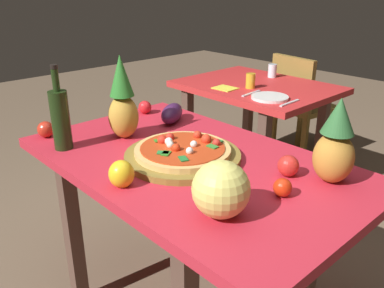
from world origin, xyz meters
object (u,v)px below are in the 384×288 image
(pizza_board, at_px, (183,156))
(dinner_plate, at_px, (270,97))
(display_table, at_px, (191,178))
(tomato_by_bottle, at_px, (283,187))
(background_table, at_px, (256,101))
(wine_bottle, at_px, (60,118))
(pineapple_right, at_px, (335,145))
(melon, at_px, (221,189))
(tomato_beside_pepper, at_px, (46,129))
(drinking_glass_water, at_px, (272,71))
(dining_chair, at_px, (299,102))
(knife_utensil, at_px, (290,103))
(pizza, at_px, (183,149))
(drinking_glass_juice, at_px, (251,81))
(tomato_at_corner, at_px, (145,107))
(fork_utensil, at_px, (251,93))
(napkin_folded, at_px, (225,88))
(bell_pepper, at_px, (121,174))
(tomato_near_board, at_px, (288,166))
(eggplant, at_px, (172,113))
(pineapple_left, at_px, (123,102))

(pizza_board, bearing_deg, dinner_plate, 107.17)
(display_table, height_order, dinner_plate, dinner_plate)
(tomato_by_bottle, height_order, dinner_plate, tomato_by_bottle)
(display_table, bearing_deg, background_table, 117.09)
(wine_bottle, xyz_separation_m, pineapple_right, (0.92, 0.55, 0.00))
(tomato_by_bottle, bearing_deg, pineapple_right, 75.97)
(wine_bottle, relative_size, melon, 2.00)
(tomato_beside_pepper, distance_m, drinking_glass_water, 1.70)
(dining_chair, height_order, tomato_beside_pepper, dining_chair)
(background_table, distance_m, knife_utensil, 0.48)
(background_table, relative_size, pizza_board, 2.15)
(background_table, xyz_separation_m, knife_utensil, (0.41, -0.22, 0.12))
(pizza, relative_size, drinking_glass_juice, 3.94)
(tomato_at_corner, relative_size, fork_utensil, 0.38)
(background_table, xyz_separation_m, fork_utensil, (0.13, -0.22, 0.12))
(display_table, bearing_deg, tomato_at_corner, 159.87)
(pizza, height_order, napkin_folded, pizza)
(background_table, relative_size, knife_utensil, 5.48)
(pizza, bearing_deg, drinking_glass_water, 113.80)
(tomato_beside_pepper, bearing_deg, display_table, 26.96)
(melon, relative_size, bell_pepper, 1.80)
(pizza_board, height_order, pizza, pizza)
(wine_bottle, relative_size, pineapple_right, 1.16)
(dining_chair, relative_size, tomato_near_board, 10.91)
(dining_chair, bearing_deg, pizza, 117.09)
(bell_pepper, relative_size, napkin_folded, 0.70)
(drinking_glass_juice, xyz_separation_m, dinner_plate, (0.24, -0.11, -0.04))
(pizza_board, bearing_deg, tomato_by_bottle, 5.57)
(pizza_board, height_order, bell_pepper, bell_pepper)
(bell_pepper, bearing_deg, background_table, 111.72)
(tomato_near_board, xyz_separation_m, drinking_glass_water, (-0.99, 1.23, 0.01))
(melon, relative_size, tomato_near_board, 2.25)
(dining_chair, distance_m, pineapple_right, 1.92)
(background_table, xyz_separation_m, melon, (0.95, -1.36, 0.20))
(display_table, relative_size, bell_pepper, 14.12)
(display_table, relative_size, pineapple_right, 4.52)
(tomato_by_bottle, relative_size, napkin_folded, 0.44)
(dining_chair, relative_size, napkin_folded, 6.07)
(wine_bottle, distance_m, knife_utensil, 1.28)
(pizza, bearing_deg, napkin_folded, 124.21)
(pizza, bearing_deg, eggplant, 145.22)
(eggplant, relative_size, tomato_beside_pepper, 2.74)
(pizza_board, distance_m, eggplant, 0.45)
(knife_utensil, bearing_deg, pineapple_left, -103.17)
(bell_pepper, bearing_deg, drinking_glass_water, 110.69)
(pineapple_left, relative_size, pineapple_right, 1.21)
(dining_chair, bearing_deg, knife_utensil, 127.00)
(eggplant, xyz_separation_m, napkin_folded, (-0.26, 0.67, -0.04))
(tomato_at_corner, bearing_deg, knife_utensil, 59.68)
(pineapple_left, bearing_deg, tomato_beside_pepper, -132.77)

